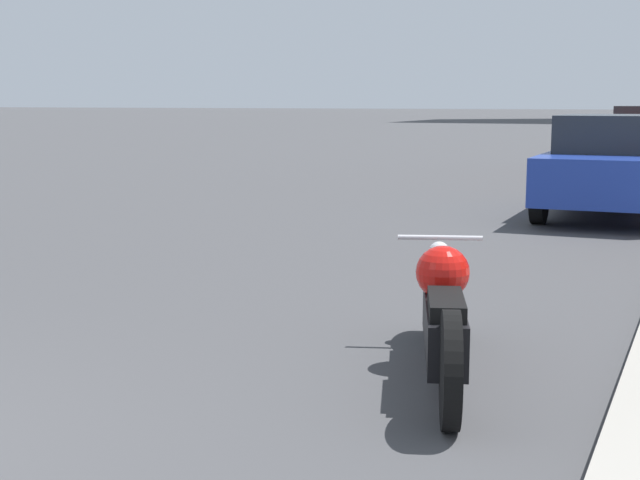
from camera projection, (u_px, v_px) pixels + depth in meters
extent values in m
cylinder|color=black|center=(438.00, 298.00, 6.72)|extent=(0.31, 0.67, 0.67)
cylinder|color=black|center=(450.00, 370.00, 4.91)|extent=(0.31, 0.67, 0.67)
cube|color=black|center=(443.00, 326.00, 5.81)|extent=(0.67, 1.40, 0.33)
sphere|color=red|center=(443.00, 272.00, 6.04)|extent=(0.37, 0.37, 0.37)
cube|color=black|center=(446.00, 304.00, 5.49)|extent=(0.41, 0.68, 0.10)
sphere|color=silver|center=(439.00, 252.00, 6.70)|extent=(0.16, 0.16, 0.16)
cylinder|color=silver|center=(440.00, 238.00, 6.55)|extent=(0.60, 0.23, 0.04)
cube|color=#1E3899|center=(609.00, 173.00, 14.07)|extent=(1.82, 4.54, 0.69)
cube|color=#23282D|center=(611.00, 133.00, 13.97)|extent=(1.53, 2.18, 0.57)
cylinder|color=black|center=(566.00, 186.00, 15.72)|extent=(0.21, 0.65, 0.65)
cylinder|color=black|center=(539.00, 202.00, 13.18)|extent=(0.21, 0.65, 0.65)
cylinder|color=black|center=(622.00, 152.00, 25.39)|extent=(0.24, 0.72, 0.71)
cylinder|color=black|center=(605.00, 157.00, 23.07)|extent=(0.24, 0.72, 0.71)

